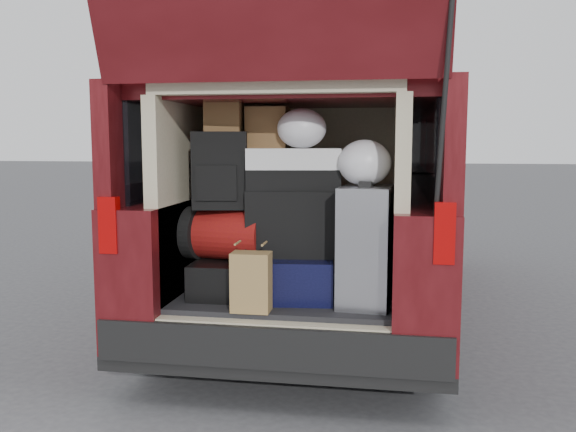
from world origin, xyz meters
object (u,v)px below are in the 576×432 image
black_soft_case (293,222)px  backpack (220,170)px  navy_hardshell (294,275)px  twotone_duffel (293,169)px  black_hardshell (228,277)px  red_duffel (228,233)px  silver_roller (366,245)px  kraft_bag (251,282)px

black_soft_case → backpack: backpack is taller
navy_hardshell → twotone_duffel: (-0.01, 0.02, 0.63)m
black_hardshell → red_duffel: red_duffel is taller
silver_roller → black_soft_case: 0.46m
kraft_bag → backpack: bearing=128.0°
black_soft_case → twotone_duffel: size_ratio=0.99×
black_hardshell → silver_roller: size_ratio=0.78×
silver_roller → backpack: backpack is taller
black_hardshell → navy_hardshell: size_ratio=0.92×
navy_hardshell → red_duffel: 0.47m
kraft_bag → red_duffel: size_ratio=0.67×
navy_hardshell → red_duffel: size_ratio=1.18×
kraft_bag → black_soft_case: size_ratio=0.60×
navy_hardshell → black_soft_case: bearing=110.7°
black_hardshell → twotone_duffel: bearing=4.0°
black_hardshell → twotone_duffel: (0.39, 0.04, 0.64)m
silver_roller → navy_hardshell: bearing=170.2°
black_soft_case → backpack: (-0.42, -0.07, 0.30)m
red_duffel → kraft_bag: bearing=-48.1°
silver_roller → backpack: 0.95m
kraft_bag → backpack: size_ratio=0.72×
silver_roller → red_duffel: (-0.83, 0.11, 0.03)m
black_hardshell → backpack: 0.64m
black_hardshell → red_duffel: 0.26m
red_duffel → backpack: backpack is taller
black_hardshell → kraft_bag: size_ratio=1.61×
red_duffel → twotone_duffel: twotone_duffel is taller
navy_hardshell → kraft_bag: bearing=-120.6°
kraft_bag → silver_roller: bearing=23.7°
kraft_bag → red_duffel: bearing=121.2°
kraft_bag → black_soft_case: bearing=66.5°
black_hardshell → black_soft_case: 0.52m
navy_hardshell → black_soft_case: black_soft_case is taller
black_soft_case → red_duffel: bearing=176.1°
kraft_bag → twotone_duffel: 0.73m
black_hardshell → twotone_duffel: 0.75m
red_duffel → black_soft_case: bearing=12.1°
backpack → black_hardshell: bearing=36.3°
navy_hardshell → kraft_bag: 0.41m
silver_roller → black_soft_case: size_ratio=1.24×
black_hardshell → twotone_duffel: size_ratio=0.96×
black_hardshell → kraft_bag: kraft_bag is taller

